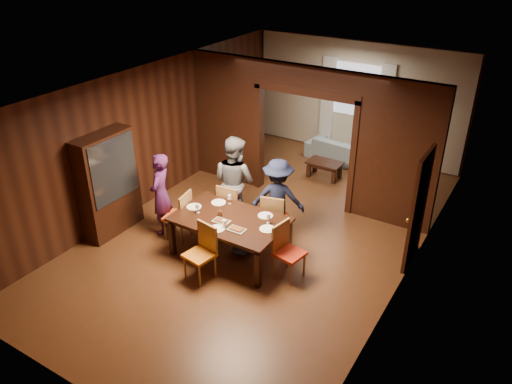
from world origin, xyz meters
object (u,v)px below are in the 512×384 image
Objects in this scene: person_navy at (278,198)px; sofa at (346,151)px; chair_right at (290,252)px; person_grey at (234,182)px; chair_near at (199,254)px; chair_far_l at (232,206)px; dining_table at (230,237)px; person_purple at (161,194)px; chair_far_r at (275,216)px; coffee_table at (324,170)px; chair_left at (177,215)px; hutch at (108,184)px.

sofa is (-0.18, 3.80, -0.49)m from person_navy.
person_navy is 1.37m from chair_right.
person_grey is 1.90m from chair_near.
person_grey reaches higher than chair_far_l.
person_purple is at bearing -179.79° from dining_table.
person_grey is 1.90× the size of chair_far_r.
person_navy reaches higher than sofa.
chair_far_r is (0.94, -0.08, -0.44)m from person_grey.
coffee_table is (-0.08, -1.08, -0.09)m from sofa.
dining_table reaches higher than coffee_table.
chair_left is 2.37m from chair_right.
person_navy reaches higher than chair_far_l.
person_navy is 0.80× the size of dining_table.
chair_far_l is 1.00× the size of chair_near.
coffee_table is 0.40× the size of hutch.
coffee_table is 0.82× the size of chair_left.
sofa is 3.99m from chair_far_r.
person_navy is (0.91, 0.10, -0.15)m from person_grey.
dining_table is 2.02× the size of chair_far_l.
hutch is at bearing -80.30° from person_purple.
hutch reaches higher than chair_far_l.
coffee_table is 0.82× the size of chair_far_r.
person_purple reaches higher than chair_near.
sofa is at bearing 87.73° from dining_table.
dining_table is at bearing -91.67° from coffee_table.
chair_near is 0.48× the size of hutch.
person_grey is 1.90× the size of chair_near.
chair_far_r is (0.40, 0.89, 0.10)m from dining_table.
coffee_table is 5.02m from hutch.
person_grey reaches higher than chair_near.
chair_far_l is at bearing 74.71° from chair_right.
sofa is at bearing -102.23° from chair_far_r.
chair_far_r is 1.00× the size of chair_near.
person_grey reaches higher than sofa.
hutch is at bearing -168.53° from dining_table.
chair_far_r is at bearing 84.89° from chair_near.
person_purple is at bearing 77.60° from sofa.
person_purple is at bearing 51.70° from person_grey.
person_purple is 1.67× the size of chair_near.
sofa is 1.02× the size of dining_table.
person_navy is 0.78× the size of sofa.
chair_right is at bearing 148.71° from chair_far_l.
chair_near is at bearing 113.54° from person_grey.
person_navy is 0.78× the size of hutch.
dining_table is 2.02× the size of chair_right.
dining_table is at bearing 11.47° from hutch.
chair_right is (1.00, -4.86, 0.19)m from sofa.
coffee_table is 3.94m from chair_right.
person_grey is 2.03m from chair_right.
chair_right is at bearing 0.12° from dining_table.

